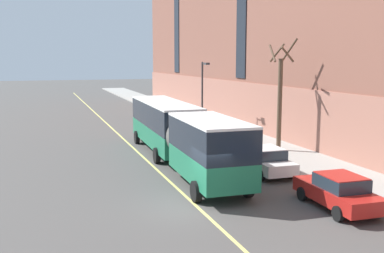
{
  "coord_description": "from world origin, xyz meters",
  "views": [
    {
      "loc": [
        -6.46,
        -18.2,
        6.5
      ],
      "look_at": [
        3.68,
        11.49,
        1.8
      ],
      "focal_mm": 42.0,
      "sensor_mm": 36.0,
      "label": 1
    }
  ],
  "objects_px": {
    "parked_car_darkgray_3": "(226,142)",
    "parked_car_white_7": "(265,160)",
    "street_tree_far_uptown": "(280,96)",
    "parked_car_silver_4": "(171,118)",
    "street_lamp": "(203,88)",
    "parked_car_champagne_6": "(190,127)",
    "parked_car_navy_2": "(156,111)",
    "city_bus": "(178,131)",
    "parked_car_red_0": "(338,191)",
    "fire_hydrant": "(255,148)"
  },
  "relations": [
    {
      "from": "fire_hydrant",
      "to": "street_lamp",
      "type": "bearing_deg",
      "value": 89.46
    },
    {
      "from": "city_bus",
      "to": "parked_car_navy_2",
      "type": "bearing_deg",
      "value": 79.17
    },
    {
      "from": "parked_car_silver_4",
      "to": "fire_hydrant",
      "type": "distance_m",
      "value": 14.98
    },
    {
      "from": "parked_car_champagne_6",
      "to": "parked_car_white_7",
      "type": "distance_m",
      "value": 13.22
    },
    {
      "from": "city_bus",
      "to": "parked_car_navy_2",
      "type": "height_order",
      "value": "city_bus"
    },
    {
      "from": "parked_car_darkgray_3",
      "to": "fire_hydrant",
      "type": "height_order",
      "value": "parked_car_darkgray_3"
    },
    {
      "from": "parked_car_champagne_6",
      "to": "street_tree_far_uptown",
      "type": "relative_size",
      "value": 0.59
    },
    {
      "from": "city_bus",
      "to": "street_tree_far_uptown",
      "type": "bearing_deg",
      "value": 7.7
    },
    {
      "from": "city_bus",
      "to": "parked_car_silver_4",
      "type": "height_order",
      "value": "city_bus"
    },
    {
      "from": "city_bus",
      "to": "parked_car_darkgray_3",
      "type": "relative_size",
      "value": 3.96
    },
    {
      "from": "parked_car_white_7",
      "to": "fire_hydrant",
      "type": "xyz_separation_m",
      "value": [
        1.76,
        4.66,
        -0.29
      ]
    },
    {
      "from": "parked_car_navy_2",
      "to": "city_bus",
      "type": "bearing_deg",
      "value": -100.83
    },
    {
      "from": "parked_car_red_0",
      "to": "parked_car_navy_2",
      "type": "distance_m",
      "value": 32.33
    },
    {
      "from": "city_bus",
      "to": "street_tree_far_uptown",
      "type": "relative_size",
      "value": 2.37
    },
    {
      "from": "parked_car_champagne_6",
      "to": "parked_car_darkgray_3",
      "type": "bearing_deg",
      "value": -88.28
    },
    {
      "from": "parked_car_navy_2",
      "to": "parked_car_silver_4",
      "type": "height_order",
      "value": "same"
    },
    {
      "from": "street_tree_far_uptown",
      "to": "street_lamp",
      "type": "height_order",
      "value": "street_tree_far_uptown"
    },
    {
      "from": "city_bus",
      "to": "parked_car_navy_2",
      "type": "xyz_separation_m",
      "value": [
        4.16,
        21.76,
        -1.3
      ]
    },
    {
      "from": "parked_car_champagne_6",
      "to": "parked_car_white_7",
      "type": "relative_size",
      "value": 0.95
    },
    {
      "from": "city_bus",
      "to": "fire_hydrant",
      "type": "relative_size",
      "value": 25.62
    },
    {
      "from": "street_tree_far_uptown",
      "to": "fire_hydrant",
      "type": "height_order",
      "value": "street_tree_far_uptown"
    },
    {
      "from": "parked_car_darkgray_3",
      "to": "street_lamp",
      "type": "xyz_separation_m",
      "value": [
        1.69,
        9.14,
        3.18
      ]
    },
    {
      "from": "parked_car_red_0",
      "to": "parked_car_navy_2",
      "type": "relative_size",
      "value": 1.03
    },
    {
      "from": "parked_car_silver_4",
      "to": "street_lamp",
      "type": "height_order",
      "value": "street_lamp"
    },
    {
      "from": "parked_car_silver_4",
      "to": "street_tree_far_uptown",
      "type": "relative_size",
      "value": 0.57
    },
    {
      "from": "parked_car_darkgray_3",
      "to": "parked_car_champagne_6",
      "type": "bearing_deg",
      "value": 91.72
    },
    {
      "from": "parked_car_navy_2",
      "to": "street_tree_far_uptown",
      "type": "height_order",
      "value": "street_tree_far_uptown"
    },
    {
      "from": "street_tree_far_uptown",
      "to": "parked_car_silver_4",
      "type": "bearing_deg",
      "value": 104.26
    },
    {
      "from": "city_bus",
      "to": "parked_car_silver_4",
      "type": "bearing_deg",
      "value": 75.36
    },
    {
      "from": "parked_car_red_0",
      "to": "street_lamp",
      "type": "distance_m",
      "value": 22.15
    },
    {
      "from": "parked_car_darkgray_3",
      "to": "parked_car_silver_4",
      "type": "height_order",
      "value": "same"
    },
    {
      "from": "city_bus",
      "to": "street_lamp",
      "type": "bearing_deg",
      "value": 62.68
    },
    {
      "from": "parked_car_navy_2",
      "to": "parked_car_white_7",
      "type": "xyz_separation_m",
      "value": [
        -0.2,
        -25.76,
        0.0
      ]
    },
    {
      "from": "street_lamp",
      "to": "parked_car_champagne_6",
      "type": "bearing_deg",
      "value": -132.86
    },
    {
      "from": "street_lamp",
      "to": "fire_hydrant",
      "type": "xyz_separation_m",
      "value": [
        -0.1,
        -10.61,
        -3.47
      ]
    },
    {
      "from": "parked_car_darkgray_3",
      "to": "parked_car_white_7",
      "type": "bearing_deg",
      "value": -91.62
    },
    {
      "from": "parked_car_white_7",
      "to": "parked_car_champagne_6",
      "type": "bearing_deg",
      "value": 90.17
    },
    {
      "from": "parked_car_white_7",
      "to": "street_lamp",
      "type": "height_order",
      "value": "street_lamp"
    },
    {
      "from": "city_bus",
      "to": "street_tree_far_uptown",
      "type": "xyz_separation_m",
      "value": [
        7.74,
        1.05,
        1.92
      ]
    },
    {
      "from": "parked_car_darkgray_3",
      "to": "street_tree_far_uptown",
      "type": "bearing_deg",
      "value": -16.63
    },
    {
      "from": "street_tree_far_uptown",
      "to": "parked_car_white_7",
      "type": "bearing_deg",
      "value": -126.86
    },
    {
      "from": "parked_car_red_0",
      "to": "parked_car_champagne_6",
      "type": "xyz_separation_m",
      "value": [
        -0.14,
        19.8,
        -0.0
      ]
    },
    {
      "from": "street_lamp",
      "to": "street_tree_far_uptown",
      "type": "bearing_deg",
      "value": -79.36
    },
    {
      "from": "parked_car_red_0",
      "to": "parked_car_white_7",
      "type": "distance_m",
      "value": 6.58
    },
    {
      "from": "street_lamp",
      "to": "fire_hydrant",
      "type": "height_order",
      "value": "street_lamp"
    },
    {
      "from": "parked_car_darkgray_3",
      "to": "street_lamp",
      "type": "height_order",
      "value": "street_lamp"
    },
    {
      "from": "parked_car_navy_2",
      "to": "fire_hydrant",
      "type": "height_order",
      "value": "parked_car_navy_2"
    },
    {
      "from": "street_tree_far_uptown",
      "to": "street_lamp",
      "type": "bearing_deg",
      "value": 100.64
    },
    {
      "from": "parked_car_champagne_6",
      "to": "street_tree_far_uptown",
      "type": "height_order",
      "value": "street_tree_far_uptown"
    },
    {
      "from": "parked_car_navy_2",
      "to": "fire_hydrant",
      "type": "xyz_separation_m",
      "value": [
        1.56,
        -21.09,
        -0.29
      ]
    }
  ]
}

